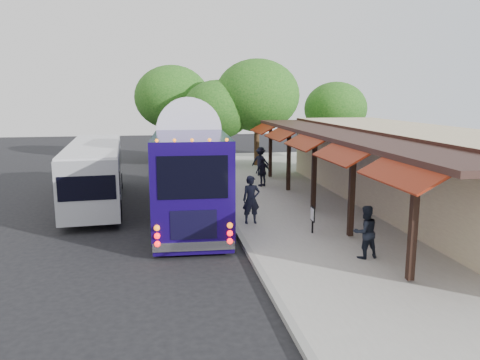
{
  "coord_description": "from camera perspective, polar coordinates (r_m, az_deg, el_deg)",
  "views": [
    {
      "loc": [
        -2.69,
        -14.84,
        5.1
      ],
      "look_at": [
        0.36,
        2.81,
        1.8
      ],
      "focal_mm": 35.0,
      "sensor_mm": 36.0,
      "label": 1
    }
  ],
  "objects": [
    {
      "name": "city_bus",
      "position": [
        23.03,
        -17.23,
        1.12
      ],
      "size": [
        3.01,
        10.62,
        2.82
      ],
      "rotation": [
        0.0,
        0.0,
        0.07
      ],
      "color": "#989AA0",
      "rests_on": "ground"
    },
    {
      "name": "ped_d",
      "position": [
        28.74,
        2.53,
        2.29
      ],
      "size": [
        1.31,
        1.18,
        1.76
      ],
      "primitive_type": "imported",
      "rotation": [
        0.0,
        0.0,
        2.54
      ],
      "color": "black",
      "rests_on": "sidewalk"
    },
    {
      "name": "station_shelter",
      "position": [
        22.1,
        20.4,
        1.31
      ],
      "size": [
        8.15,
        20.0,
        3.6
      ],
      "color": "tan",
      "rests_on": "ground"
    },
    {
      "name": "ped_c",
      "position": [
        25.38,
        2.79,
        1.0
      ],
      "size": [
        1.0,
        0.76,
        1.59
      ],
      "primitive_type": "imported",
      "rotation": [
        0.0,
        0.0,
        3.61
      ],
      "color": "black",
      "rests_on": "sidewalk"
    },
    {
      "name": "sidewalk",
      "position": [
        20.97,
        12.05,
        -3.67
      ],
      "size": [
        10.0,
        40.0,
        0.15
      ],
      "primitive_type": "cube",
      "color": "#9E9B93",
      "rests_on": "ground"
    },
    {
      "name": "ground",
      "position": [
        15.93,
        0.45,
        -8.24
      ],
      "size": [
        90.0,
        90.0,
        0.0
      ],
      "primitive_type": "plane",
      "color": "black",
      "rests_on": "ground"
    },
    {
      "name": "curb",
      "position": [
        19.7,
        -1.48,
        -4.35
      ],
      "size": [
        0.2,
        40.0,
        0.16
      ],
      "primitive_type": "cube",
      "color": "gray",
      "rests_on": "ground"
    },
    {
      "name": "tree_right",
      "position": [
        36.4,
        11.56,
        8.52
      ],
      "size": [
        4.7,
        4.7,
        6.02
      ],
      "color": "#382314",
      "rests_on": "ground"
    },
    {
      "name": "sign_board",
      "position": [
        17.03,
        8.85,
        -4.28
      ],
      "size": [
        0.07,
        0.44,
        0.97
      ],
      "rotation": [
        0.0,
        0.0,
        -0.04
      ],
      "color": "black",
      "rests_on": "sidewalk"
    },
    {
      "name": "coach_bus",
      "position": [
        20.36,
        -6.21,
        1.98
      ],
      "size": [
        3.17,
        12.47,
        3.96
      ],
      "rotation": [
        0.0,
        0.0,
        -0.05
      ],
      "color": "#160754",
      "rests_on": "ground"
    },
    {
      "name": "tree_far",
      "position": [
        36.42,
        -8.27,
        9.94
      ],
      "size": [
        5.68,
        5.68,
        7.27
      ],
      "color": "#382314",
      "rests_on": "ground"
    },
    {
      "name": "ped_b",
      "position": [
        14.81,
        15.02,
        -6.13
      ],
      "size": [
        0.87,
        0.72,
        1.64
      ],
      "primitive_type": "imported",
      "rotation": [
        0.0,
        0.0,
        3.27
      ],
      "color": "black",
      "rests_on": "sidewalk"
    },
    {
      "name": "tree_mid",
      "position": [
        32.75,
        2.08,
        10.25
      ],
      "size": [
        5.85,
        5.85,
        7.49
      ],
      "color": "#382314",
      "rests_on": "ground"
    },
    {
      "name": "tree_left",
      "position": [
        32.34,
        -2.78,
        8.55
      ],
      "size": [
        4.73,
        4.73,
        6.06
      ],
      "color": "#382314",
      "rests_on": "ground"
    },
    {
      "name": "ped_a",
      "position": [
        18.06,
        1.37,
        -2.41
      ],
      "size": [
        0.69,
        0.46,
        1.87
      ],
      "primitive_type": "imported",
      "rotation": [
        0.0,
        0.0,
        0.02
      ],
      "color": "black",
      "rests_on": "sidewalk"
    }
  ]
}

